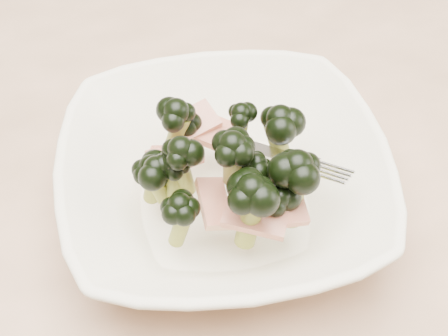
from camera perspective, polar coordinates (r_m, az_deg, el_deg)
The scene contains 2 objects.
dining_table at distance 0.62m, azimuth -6.55°, elevation -11.45°, with size 1.20×0.80×0.75m.
broccoli_dish at distance 0.53m, azimuth 0.01°, elevation -0.96°, with size 0.30×0.30×0.12m.
Camera 1 is at (-0.00, -0.32, 1.19)m, focal length 50.00 mm.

